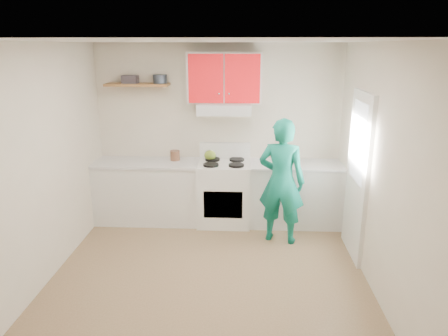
# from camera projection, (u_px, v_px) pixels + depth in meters

# --- Properties ---
(floor) EXTENTS (3.80, 3.80, 0.00)m
(floor) POSITION_uv_depth(u_px,v_px,m) (209.00, 277.00, 4.79)
(floor) COLOR brown
(floor) RESTS_ON ground
(ceiling) EXTENTS (3.60, 3.80, 0.04)m
(ceiling) POSITION_uv_depth(u_px,v_px,m) (206.00, 41.00, 4.05)
(ceiling) COLOR white
(ceiling) RESTS_ON floor
(back_wall) EXTENTS (3.60, 0.04, 2.60)m
(back_wall) POSITION_uv_depth(u_px,v_px,m) (219.00, 133.00, 6.24)
(back_wall) COLOR beige
(back_wall) RESTS_ON floor
(front_wall) EXTENTS (3.60, 0.04, 2.60)m
(front_wall) POSITION_uv_depth(u_px,v_px,m) (180.00, 256.00, 2.60)
(front_wall) COLOR beige
(front_wall) RESTS_ON floor
(left_wall) EXTENTS (0.04, 3.80, 2.60)m
(left_wall) POSITION_uv_depth(u_px,v_px,m) (42.00, 166.00, 4.51)
(left_wall) COLOR beige
(left_wall) RESTS_ON floor
(right_wall) EXTENTS (0.04, 3.80, 2.60)m
(right_wall) POSITION_uv_depth(u_px,v_px,m) (380.00, 171.00, 4.33)
(right_wall) COLOR beige
(right_wall) RESTS_ON floor
(door) EXTENTS (0.05, 0.85, 2.05)m
(door) POSITION_uv_depth(u_px,v_px,m) (357.00, 176.00, 5.08)
(door) COLOR white
(door) RESTS_ON floor
(door_glass) EXTENTS (0.01, 0.55, 0.95)m
(door_glass) POSITION_uv_depth(u_px,v_px,m) (358.00, 142.00, 4.96)
(door_glass) COLOR white
(door_glass) RESTS_ON door
(counter_left) EXTENTS (1.52, 0.60, 0.90)m
(counter_left) POSITION_uv_depth(u_px,v_px,m) (148.00, 192.00, 6.24)
(counter_left) COLOR silver
(counter_left) RESTS_ON floor
(counter_right) EXTENTS (1.32, 0.60, 0.90)m
(counter_right) POSITION_uv_depth(u_px,v_px,m) (295.00, 194.00, 6.14)
(counter_right) COLOR silver
(counter_right) RESTS_ON floor
(stove) EXTENTS (0.76, 0.65, 0.92)m
(stove) POSITION_uv_depth(u_px,v_px,m) (224.00, 193.00, 6.16)
(stove) COLOR white
(stove) RESTS_ON floor
(range_hood) EXTENTS (0.76, 0.44, 0.15)m
(range_hood) POSITION_uv_depth(u_px,v_px,m) (225.00, 109.00, 5.91)
(range_hood) COLOR silver
(range_hood) RESTS_ON back_wall
(upper_cabinets) EXTENTS (1.02, 0.33, 0.70)m
(upper_cabinets) POSITION_uv_depth(u_px,v_px,m) (225.00, 78.00, 5.84)
(upper_cabinets) COLOR red
(upper_cabinets) RESTS_ON back_wall
(shelf) EXTENTS (0.90, 0.30, 0.04)m
(shelf) POSITION_uv_depth(u_px,v_px,m) (137.00, 85.00, 5.95)
(shelf) COLOR brown
(shelf) RESTS_ON back_wall
(books) EXTENTS (0.22, 0.17, 0.11)m
(books) POSITION_uv_depth(u_px,v_px,m) (130.00, 79.00, 5.93)
(books) COLOR #373138
(books) RESTS_ON shelf
(tin) EXTENTS (0.26, 0.26, 0.12)m
(tin) POSITION_uv_depth(u_px,v_px,m) (160.00, 79.00, 5.93)
(tin) COLOR #333D4C
(tin) RESTS_ON shelf
(kettle) EXTENTS (0.22, 0.22, 0.15)m
(kettle) POSITION_uv_depth(u_px,v_px,m) (210.00, 155.00, 6.17)
(kettle) COLOR olive
(kettle) RESTS_ON stove
(crock) EXTENTS (0.17, 0.17, 0.17)m
(crock) POSITION_uv_depth(u_px,v_px,m) (175.00, 156.00, 6.16)
(crock) COLOR brown
(crock) RESTS_ON counter_left
(cutting_board) EXTENTS (0.28, 0.21, 0.02)m
(cutting_board) POSITION_uv_depth(u_px,v_px,m) (271.00, 165.00, 5.99)
(cutting_board) COLOR olive
(cutting_board) RESTS_ON counter_right
(silicone_mat) EXTENTS (0.32, 0.28, 0.01)m
(silicone_mat) POSITION_uv_depth(u_px,v_px,m) (312.00, 166.00, 5.93)
(silicone_mat) COLOR red
(silicone_mat) RESTS_ON counter_right
(person) EXTENTS (0.70, 0.56, 1.68)m
(person) POSITION_uv_depth(u_px,v_px,m) (281.00, 181.00, 5.47)
(person) COLOR #0C7460
(person) RESTS_ON floor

